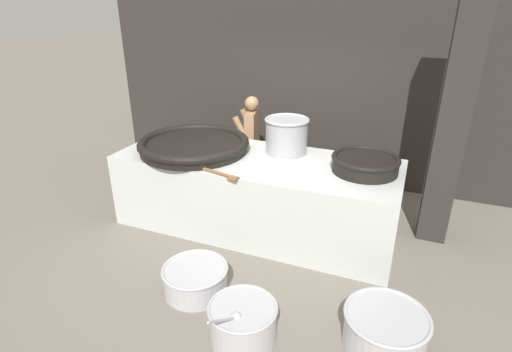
{
  "coord_description": "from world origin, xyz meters",
  "views": [
    {
      "loc": [
        1.87,
        -4.57,
        2.93
      ],
      "look_at": [
        0.0,
        0.0,
        0.77
      ],
      "focal_mm": 28.0,
      "sensor_mm": 36.0,
      "label": 1
    }
  ],
  "objects": [
    {
      "name": "ground_plane",
      "position": [
        0.0,
        0.0,
        0.0
      ],
      "size": [
        60.0,
        60.0,
        0.0
      ],
      "primitive_type": "plane",
      "color": "slate"
    },
    {
      "name": "prep_bowl_meat",
      "position": [
        1.91,
        -1.57,
        0.2
      ],
      "size": [
        0.78,
        0.78,
        0.37
      ],
      "color": "#B7B7BC",
      "rests_on": "ground_plane"
    },
    {
      "name": "cook",
      "position": [
        -0.51,
        1.05,
        0.86
      ],
      "size": [
        0.43,
        0.62,
        1.59
      ],
      "rotation": [
        0.0,
        0.0,
        3.33
      ],
      "color": "#9E7551",
      "rests_on": "ground_plane"
    },
    {
      "name": "back_wall",
      "position": [
        0.0,
        2.09,
        1.69
      ],
      "size": [
        7.22,
        0.24,
        3.37
      ],
      "primitive_type": "cube",
      "color": "#2D2826",
      "rests_on": "ground_plane"
    },
    {
      "name": "prep_bowl_vegetables",
      "position": [
        0.68,
        -1.98,
        0.21
      ],
      "size": [
        0.66,
        0.85,
        0.63
      ],
      "color": "#B7B7BC",
      "rests_on": "ground_plane"
    },
    {
      "name": "giant_wok_near",
      "position": [
        -0.91,
        -0.06,
        1.11
      ],
      "size": [
        1.53,
        1.53,
        0.18
      ],
      "color": "black",
      "rests_on": "hearth_platform"
    },
    {
      "name": "support_pillar",
      "position": [
        2.3,
        0.66,
        1.69
      ],
      "size": [
        0.35,
        0.35,
        3.37
      ],
      "primitive_type": "cube",
      "color": "#2D2826",
      "rests_on": "ground_plane"
    },
    {
      "name": "stirring_paddle",
      "position": [
        -0.42,
        -0.62,
        1.04
      ],
      "size": [
        1.1,
        0.32,
        0.04
      ],
      "rotation": [
        0.0,
        0.0,
        -0.23
      ],
      "color": "brown",
      "rests_on": "hearth_platform"
    },
    {
      "name": "giant_wok_far",
      "position": [
        1.4,
        0.09,
        1.13
      ],
      "size": [
        0.82,
        0.82,
        0.2
      ],
      "color": "black",
      "rests_on": "hearth_platform"
    },
    {
      "name": "stock_pot",
      "position": [
        0.3,
        0.37,
        1.27
      ],
      "size": [
        0.6,
        0.6,
        0.48
      ],
      "color": "#9E9EA3",
      "rests_on": "hearth_platform"
    },
    {
      "name": "prep_bowl_extra",
      "position": [
        -0.08,
        -1.55,
        0.17
      ],
      "size": [
        0.72,
        0.72,
        0.31
      ],
      "color": "#B7B7BC",
      "rests_on": "ground_plane"
    },
    {
      "name": "hearth_platform",
      "position": [
        0.0,
        0.0,
        0.51
      ],
      "size": [
        3.75,
        1.41,
        1.02
      ],
      "color": "silver",
      "rests_on": "ground_plane"
    }
  ]
}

